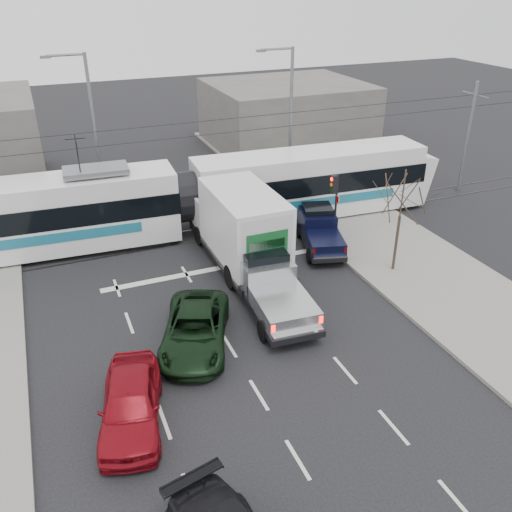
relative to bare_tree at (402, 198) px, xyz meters
name	(u,v)px	position (x,y,z in m)	size (l,w,h in m)	color
ground	(269,335)	(-7.60, -2.50, -3.79)	(120.00, 120.00, 0.00)	black
sidewalk_right	(451,289)	(1.40, -2.50, -3.72)	(6.00, 60.00, 0.15)	gray
rails	(196,235)	(-7.60, 7.50, -3.78)	(60.00, 1.60, 0.03)	#33302D
building_right	(287,115)	(4.40, 21.50, -1.29)	(12.00, 10.00, 5.00)	slate
bare_tree	(402,198)	(0.00, 0.00, 0.00)	(2.40, 2.40, 5.00)	#47382B
traffic_signal	(335,194)	(-1.13, 4.00, -1.05)	(0.44, 0.44, 3.60)	black
street_lamp_near	(288,114)	(-0.29, 11.50, 1.32)	(2.38, 0.25, 9.00)	slate
street_lamp_far	(91,124)	(-11.79, 13.50, 1.32)	(2.38, 0.25, 9.00)	slate
catenary	(193,167)	(-7.60, 7.50, 0.09)	(60.00, 0.20, 7.00)	black
tram	(184,198)	(-8.01, 8.03, -1.75)	(28.33, 4.42, 5.76)	white
silver_pickup	(268,281)	(-6.72, -0.34, -2.64)	(2.69, 6.55, 2.33)	black
box_truck	(239,227)	(-6.52, 3.67, -1.83)	(2.75, 7.94, 3.97)	black
navy_pickup	(319,229)	(-2.01, 3.81, -2.81)	(3.00, 5.04, 2.00)	black
green_car	(195,330)	(-10.47, -1.97, -3.08)	(2.38, 5.15, 1.43)	black
red_car	(131,403)	(-13.53, -5.11, -3.01)	(1.86, 4.62, 1.57)	maroon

